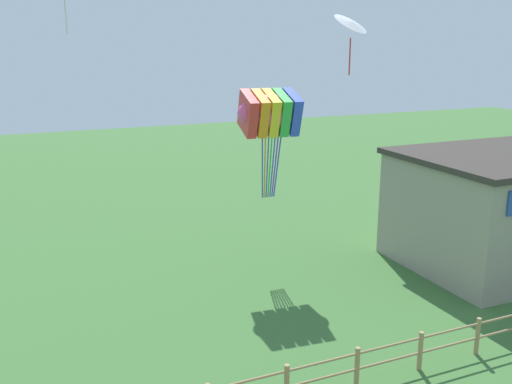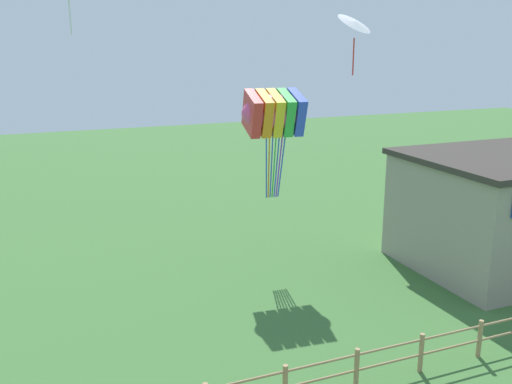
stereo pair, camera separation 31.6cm
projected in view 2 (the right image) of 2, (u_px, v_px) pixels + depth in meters
wooden_fence at (285, 383)px, 14.71m from camera, size 21.61×0.14×1.19m
kite_rainbow_parafoil at (274, 113)px, 22.75m from camera, size 2.83×2.09×4.42m
kite_white_delta at (355, 23)px, 19.30m from camera, size 1.63×1.58×2.12m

